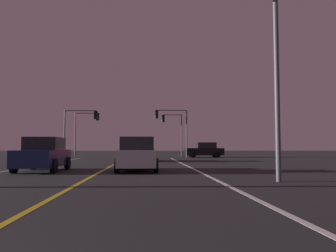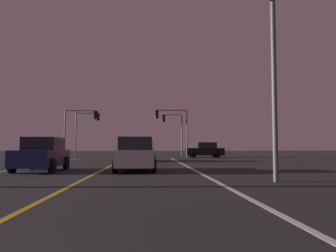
% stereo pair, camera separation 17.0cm
% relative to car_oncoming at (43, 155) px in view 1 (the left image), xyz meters
% --- Properties ---
extents(lane_edge_right, '(0.16, 41.74, 0.01)m').
position_rel_car_oncoming_xyz_m(lane_edge_right, '(7.73, -1.72, -0.82)').
color(lane_edge_right, silver).
rests_on(lane_edge_right, ground).
extents(lane_center_divider, '(0.16, 41.74, 0.01)m').
position_rel_car_oncoming_xyz_m(lane_center_divider, '(2.92, -1.72, -0.82)').
color(lane_center_divider, gold).
rests_on(lane_center_divider, ground).
extents(car_oncoming, '(2.02, 4.30, 1.70)m').
position_rel_car_oncoming_xyz_m(car_oncoming, '(0.00, 0.00, 0.00)').
color(car_oncoming, black).
rests_on(car_oncoming, ground).
extents(car_crossing_side, '(4.30, 2.02, 1.70)m').
position_rel_car_oncoming_xyz_m(car_crossing_side, '(11.69, 21.07, 0.00)').
color(car_crossing_side, black).
rests_on(car_crossing_side, ground).
extents(car_ahead_far, '(2.02, 4.30, 1.70)m').
position_rel_car_oncoming_xyz_m(car_ahead_far, '(4.84, 11.49, 0.00)').
color(car_ahead_far, black).
rests_on(car_ahead_far, ground).
extents(car_lead_same_lane, '(2.02, 4.30, 1.70)m').
position_rel_car_oncoming_xyz_m(car_lead_same_lane, '(4.69, -0.17, 0.00)').
color(car_lead_same_lane, black).
rests_on(car_lead_same_lane, ground).
extents(traffic_light_near_right, '(3.58, 0.36, 5.25)m').
position_rel_car_oncoming_xyz_m(traffic_light_near_right, '(7.77, 19.65, 3.11)').
color(traffic_light_near_right, '#4C4C51').
rests_on(traffic_light_near_right, ground).
extents(traffic_light_near_left, '(3.58, 0.36, 5.15)m').
position_rel_car_oncoming_xyz_m(traffic_light_near_left, '(-1.92, 19.65, 3.04)').
color(traffic_light_near_left, '#4C4C51').
rests_on(traffic_light_near_left, ground).
extents(traffic_light_far_right, '(2.59, 0.36, 5.26)m').
position_rel_car_oncoming_xyz_m(traffic_light_far_right, '(8.28, 25.15, 3.07)').
color(traffic_light_far_right, '#4C4C51').
rests_on(traffic_light_far_right, ground).
extents(traffic_light_far_left, '(3.02, 0.36, 5.41)m').
position_rel_car_oncoming_xyz_m(traffic_light_far_left, '(-2.25, 25.15, 3.19)').
color(traffic_light_far_left, '#4C4C51').
rests_on(traffic_light_far_left, ground).
extents(street_lamp_right_near, '(2.79, 0.44, 7.33)m').
position_rel_car_oncoming_xyz_m(street_lamp_right_near, '(9.08, -5.75, 3.93)').
color(street_lamp_right_near, '#4C4C51').
rests_on(street_lamp_right_near, ground).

